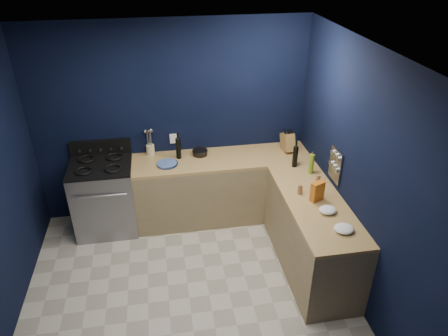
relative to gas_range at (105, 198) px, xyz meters
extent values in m
cube|color=#B5AF9E|center=(0.93, -1.42, -0.47)|extent=(3.50, 3.50, 0.02)
cube|color=silver|center=(0.93, -1.42, 2.15)|extent=(3.50, 3.50, 0.02)
cube|color=black|center=(0.93, 0.34, 0.84)|extent=(3.50, 0.02, 2.60)
cube|color=black|center=(2.69, -1.42, 0.84)|extent=(0.02, 3.50, 2.60)
cube|color=#8D7951|center=(1.53, 0.02, -0.03)|extent=(2.30, 0.63, 0.86)
cube|color=olive|center=(1.53, 0.02, 0.42)|extent=(2.30, 0.63, 0.04)
cube|color=#8D7951|center=(2.37, -1.13, -0.03)|extent=(0.63, 1.67, 0.86)
cube|color=olive|center=(2.37, -1.13, 0.42)|extent=(0.63, 1.67, 0.04)
cube|color=gray|center=(0.00, 0.00, 0.00)|extent=(0.76, 0.66, 0.92)
cube|color=black|center=(0.00, -0.32, -0.01)|extent=(0.59, 0.02, 0.42)
cube|color=black|center=(0.00, 0.00, 0.48)|extent=(0.76, 0.66, 0.03)
cube|color=black|center=(0.00, 0.30, 0.58)|extent=(0.76, 0.06, 0.20)
cube|color=gray|center=(2.67, -0.87, 0.72)|extent=(0.02, 0.28, 0.38)
cube|color=white|center=(0.93, 0.32, 0.62)|extent=(0.09, 0.02, 0.13)
cylinder|color=#474FA5|center=(0.82, -0.06, 0.46)|extent=(0.32, 0.32, 0.03)
cylinder|color=white|center=(0.62, 0.27, 0.46)|extent=(0.09, 0.09, 0.03)
cylinder|color=#EBE9BA|center=(0.62, 0.27, 0.51)|extent=(0.14, 0.14, 0.13)
cylinder|color=black|center=(0.98, 0.11, 0.58)|extent=(0.09, 0.09, 0.27)
cylinder|color=black|center=(1.26, 0.14, 0.48)|extent=(0.21, 0.21, 0.07)
cube|color=olive|center=(2.42, 0.09, 0.56)|extent=(0.15, 0.29, 0.29)
cylinder|color=black|center=(2.38, -0.35, 0.57)|extent=(0.07, 0.07, 0.26)
cylinder|color=olive|center=(2.52, -0.55, 0.57)|extent=(0.06, 0.06, 0.26)
cylinder|color=olive|center=(2.25, -0.95, 0.50)|extent=(0.06, 0.06, 0.11)
cylinder|color=olive|center=(2.53, -0.76, 0.49)|extent=(0.06, 0.06, 0.10)
cube|color=#AD3019|center=(2.38, -1.10, 0.55)|extent=(0.17, 0.13, 0.22)
ellipsoid|color=white|center=(2.41, -1.34, 0.47)|extent=(0.21, 0.19, 0.06)
ellipsoid|color=white|center=(2.45, -1.66, 0.47)|extent=(0.25, 0.24, 0.06)
camera|label=1|loc=(0.77, -4.61, 2.98)|focal=33.20mm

